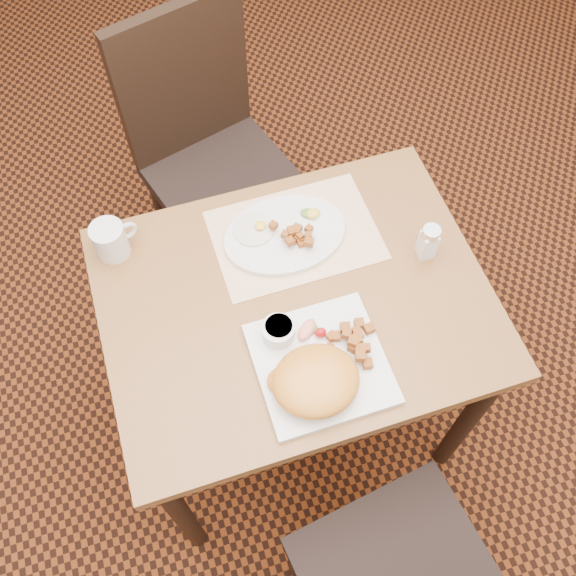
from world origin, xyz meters
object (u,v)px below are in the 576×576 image
at_px(plate_square, 321,364).
at_px(coffee_mug, 111,240).
at_px(chair_far, 209,147).
at_px(plate_oval, 285,235).
at_px(table, 295,320).
at_px(salt_shaker, 428,242).

bearing_deg(plate_square, coffee_mug, 130.51).
xyz_separation_m(chair_far, plate_oval, (0.08, -0.54, 0.22)).
bearing_deg(table, coffee_mug, 145.15).
distance_m(plate_oval, salt_shaker, 0.34).
height_order(chair_far, plate_oval, chair_far).
relative_size(salt_shaker, coffee_mug, 0.90).
height_order(salt_shaker, coffee_mug, salt_shaker).
xyz_separation_m(plate_square, salt_shaker, (0.34, 0.20, 0.04)).
distance_m(plate_oval, coffee_mug, 0.42).
distance_m(table, salt_shaker, 0.37).
xyz_separation_m(table, plate_square, (-0.00, -0.18, 0.12)).
bearing_deg(chair_far, plate_square, 76.73).
xyz_separation_m(chair_far, plate_square, (0.05, -0.89, 0.22)).
xyz_separation_m(chair_far, coffee_mug, (-0.33, -0.45, 0.26)).
bearing_deg(salt_shaker, chair_far, 119.14).
distance_m(chair_far, plate_square, 0.92).
relative_size(chair_far, plate_oval, 3.19).
bearing_deg(coffee_mug, chair_far, 54.00).
relative_size(table, plate_oval, 2.96).
xyz_separation_m(table, chair_far, (-0.05, 0.71, -0.10)).
distance_m(plate_square, salt_shaker, 0.39).
bearing_deg(chair_far, salt_shaker, 102.80).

